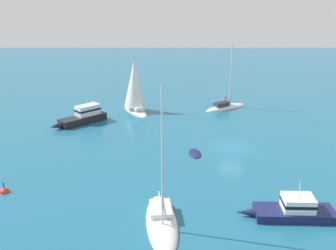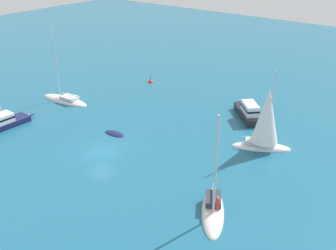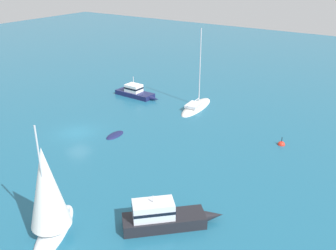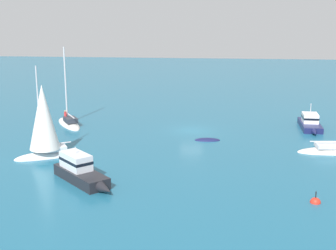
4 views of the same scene
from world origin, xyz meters
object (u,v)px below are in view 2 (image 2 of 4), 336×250
at_px(cabin_cruiser, 5,121).
at_px(ketch, 65,100).
at_px(dinghy, 115,134).
at_px(motor_cruiser, 248,111).
at_px(yacht, 213,210).
at_px(channel_buoy, 151,82).
at_px(sloop, 265,122).

relative_size(cabin_cruiser, ketch, 0.67).
relative_size(dinghy, ketch, 0.26).
bearing_deg(motor_cruiser, yacht, 155.32).
bearing_deg(channel_buoy, sloop, 159.17).
distance_m(yacht, motor_cruiser, 20.23).
height_order(dinghy, yacht, yacht).
relative_size(sloop, channel_buoy, 7.27).
distance_m(motor_cruiser, channel_buoy, 18.49).
distance_m(dinghy, sloop, 17.15).
distance_m(yacht, sloop, 13.28).
xyz_separation_m(cabin_cruiser, channel_buoy, (-3.65, -22.91, -0.64)).
height_order(motor_cruiser, sloop, sloop).
relative_size(yacht, sloop, 1.06).
height_order(ketch, sloop, ketch).
bearing_deg(ketch, channel_buoy, -114.72).
bearing_deg(cabin_cruiser, yacht, -86.22).
xyz_separation_m(yacht, motor_cruiser, (6.76, -19.06, 0.69)).
bearing_deg(yacht, sloop, 155.62).
xyz_separation_m(yacht, ketch, (29.56, -8.55, -0.09)).
distance_m(dinghy, motor_cruiser, 16.98).
bearing_deg(motor_cruiser, sloop, 175.23).
height_order(sloop, channel_buoy, sloop).
distance_m(cabin_cruiser, channel_buoy, 23.20).
bearing_deg(ketch, dinghy, 160.27).
relative_size(cabin_cruiser, dinghy, 2.58).
bearing_deg(ketch, cabin_cruiser, 89.31).
bearing_deg(sloop, ketch, 159.77).
height_order(cabin_cruiser, dinghy, cabin_cruiser).
height_order(dinghy, ketch, ketch).
bearing_deg(motor_cruiser, ketch, 70.52).
bearing_deg(motor_cruiser, cabin_cruiser, 88.44).
relative_size(yacht, motor_cruiser, 1.53).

